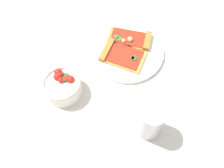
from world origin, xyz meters
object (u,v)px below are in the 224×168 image
Objects in this scene: soda_glass at (150,121)px; pizza_slice_far at (132,39)px; pizza_slice_near at (120,55)px; salad_bowl at (63,86)px; plate at (126,51)px.

pizza_slice_far is at bearing -0.79° from soda_glass.
soda_glass is at bearing -169.55° from pizza_slice_near.
salad_bowl is (-0.10, 0.19, 0.01)m from pizza_slice_near.
pizza_slice_far is 1.29× the size of soda_glass.
salad_bowl is at bearing 118.97° from pizza_slice_near.
pizza_slice_near is 1.45× the size of salad_bowl.
soda_glass is at bearing -122.45° from salad_bowl.
salad_bowl reaches higher than pizza_slice_near.
pizza_slice_near is 1.31× the size of soda_glass.
pizza_slice_far reaches higher than pizza_slice_near.
pizza_slice_near is 0.26m from soda_glass.
soda_glass reaches higher than salad_bowl.
plate is 0.25m from salad_bowl.
plate is at bearing -49.46° from pizza_slice_near.
pizza_slice_far is (0.04, -0.03, 0.01)m from plate.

